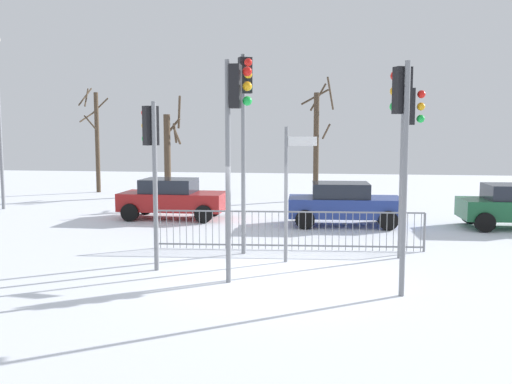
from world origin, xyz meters
TOP-DOWN VIEW (x-y plane):
  - ground_plane at (0.00, 0.00)m, footprint 60.00×60.00m
  - traffic_light_mid_right at (3.03, 2.41)m, footprint 0.57×0.34m
  - traffic_light_foreground_left at (-0.88, -0.46)m, footprint 0.57×0.33m
  - traffic_light_rear_left at (-3.00, 0.47)m, footprint 0.47×0.47m
  - traffic_light_mid_left at (2.48, -0.84)m, footprint 0.41×0.52m
  - traffic_light_foreground_right at (-1.10, 2.27)m, footprint 0.41×0.52m
  - direction_sign_post at (0.09, 1.58)m, footprint 0.79×0.16m
  - pedestrian_guard_railing at (-0.01, 3.02)m, footprint 7.33×0.58m
  - car_blue_trailing at (1.53, 7.23)m, footprint 3.89×2.10m
  - car_red_near at (-4.71, 7.91)m, footprint 3.81×1.94m
  - bare_tree_left at (-6.95, 15.08)m, footprint 1.19×1.39m
  - bare_tree_centre at (-11.08, 15.94)m, footprint 1.31×1.41m
  - bare_tree_right at (0.39, 14.22)m, footprint 1.55×1.56m

SIDE VIEW (x-z plane):
  - ground_plane at x=0.00m, z-range 0.00..0.00m
  - pedestrian_guard_railing at x=-0.01m, z-range 0.02..1.09m
  - car_blue_trailing at x=1.53m, z-range 0.03..1.50m
  - car_red_near at x=-4.71m, z-range 0.03..1.50m
  - direction_sign_post at x=0.09m, z-range 0.19..3.54m
  - bare_tree_left at x=-6.95m, z-range -0.23..4.67m
  - bare_tree_right at x=0.39m, z-range -0.07..5.53m
  - bare_tree_centre at x=-11.08m, z-range 0.11..5.55m
  - traffic_light_rear_left at x=-3.00m, z-range 0.91..4.82m
  - traffic_light_mid_right at x=3.03m, z-range 1.02..5.41m
  - traffic_light_mid_left at x=2.48m, z-range 1.06..5.64m
  - traffic_light_foreground_left at x=-0.88m, z-range 1.09..5.81m
  - traffic_light_foreground_right at x=-1.10m, z-range 1.19..6.38m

